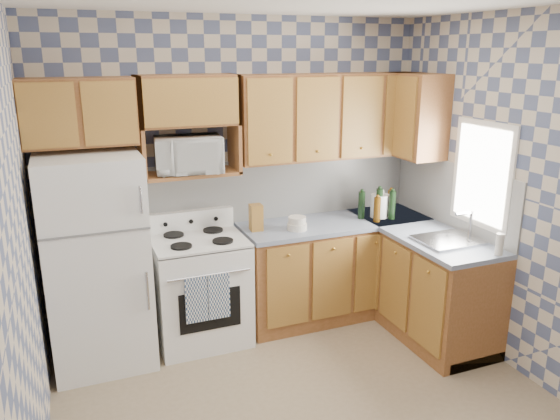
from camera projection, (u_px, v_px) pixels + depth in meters
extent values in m
plane|color=#836F51|center=(314.00, 411.00, 3.79)|extent=(3.40, 3.40, 0.00)
cube|color=#4C577A|center=(239.00, 175.00, 4.83)|extent=(3.40, 0.02, 2.70)
cube|color=#4C577A|center=(525.00, 200.00, 4.02)|extent=(0.02, 3.20, 2.70)
cube|color=silver|center=(281.00, 188.00, 5.01)|extent=(2.60, 0.02, 0.56)
cube|color=silver|center=(452.00, 194.00, 4.77)|extent=(0.02, 1.60, 0.56)
cube|color=white|center=(97.00, 262.00, 4.21)|extent=(0.75, 0.70, 1.68)
cube|color=white|center=(200.00, 291.00, 4.63)|extent=(0.76, 0.65, 0.90)
cube|color=silver|center=(198.00, 240.00, 4.50)|extent=(0.76, 0.65, 0.02)
cube|color=white|center=(190.00, 220.00, 4.72)|extent=(0.76, 0.08, 0.17)
cube|color=navy|center=(197.00, 300.00, 4.26)|extent=(0.18, 0.02, 0.38)
cube|color=navy|center=(219.00, 296.00, 4.32)|extent=(0.18, 0.02, 0.38)
cube|color=brown|center=(335.00, 269.00, 5.12)|extent=(1.75, 0.60, 0.88)
cube|color=brown|center=(418.00, 280.00, 4.88)|extent=(0.60, 1.60, 0.88)
cube|color=slate|center=(336.00, 222.00, 4.98)|extent=(1.77, 0.63, 0.04)
cube|color=slate|center=(421.00, 231.00, 4.75)|extent=(0.63, 1.60, 0.04)
cube|color=brown|center=(332.00, 116.00, 4.84)|extent=(1.75, 0.33, 0.74)
cube|color=brown|center=(79.00, 112.00, 4.05)|extent=(0.82, 0.33, 0.50)
cube|color=brown|center=(411.00, 115.00, 4.93)|extent=(0.33, 0.70, 0.74)
cube|color=brown|center=(191.00, 174.00, 4.50)|extent=(0.80, 0.33, 0.03)
imported|color=white|center=(188.00, 154.00, 4.44)|extent=(0.57, 0.42, 0.30)
cube|color=#B7B7BC|center=(448.00, 241.00, 4.43)|extent=(0.48, 0.40, 0.03)
cube|color=silver|center=(482.00, 175.00, 4.39)|extent=(0.02, 0.66, 0.86)
cylinder|color=black|center=(379.00, 204.00, 5.00)|extent=(0.06, 0.06, 0.28)
cylinder|color=black|center=(392.00, 205.00, 4.99)|extent=(0.06, 0.06, 0.26)
cylinder|color=#513009|center=(391.00, 203.00, 5.10)|extent=(0.06, 0.06, 0.24)
cylinder|color=#513009|center=(377.00, 210.00, 4.92)|extent=(0.06, 0.06, 0.22)
cylinder|color=black|center=(361.00, 205.00, 5.01)|extent=(0.06, 0.06, 0.25)
cube|color=brown|center=(256.00, 217.00, 4.67)|extent=(0.11, 0.11, 0.23)
cylinder|color=white|center=(380.00, 206.00, 5.06)|extent=(0.17, 0.17, 0.21)
cylinder|color=beige|center=(500.00, 244.00, 4.11)|extent=(0.06, 0.06, 0.17)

